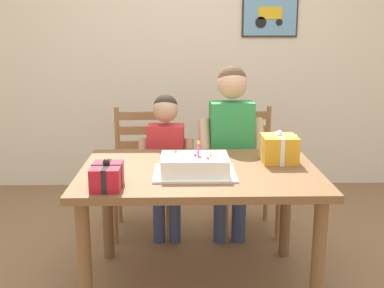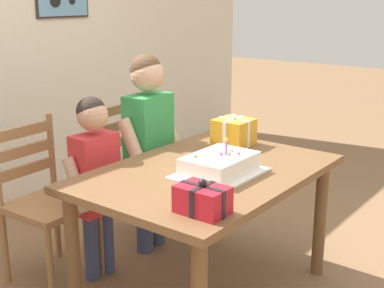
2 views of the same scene
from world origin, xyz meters
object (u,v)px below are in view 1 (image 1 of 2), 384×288
dining_table (199,186)px  child_younger (166,155)px  chair_left (143,170)px  gift_box_beside_cake (279,149)px  birthday_cake (195,166)px  chair_right (247,170)px  child_older (231,138)px  gift_box_red_large (107,176)px

dining_table → child_younger: size_ratio=1.25×
dining_table → chair_left: chair_left is taller
gift_box_beside_cake → birthday_cake: bearing=-154.2°
chair_right → child_older: child_older is taller
birthday_cake → gift_box_red_large: bearing=-153.9°
birthday_cake → child_older: bearing=69.2°
gift_box_red_large → dining_table: bearing=33.7°
dining_table → chair_left: size_ratio=1.45×
chair_right → birthday_cake: bearing=-113.8°
gift_box_red_large → child_older: size_ratio=0.17×
gift_box_beside_cake → child_younger: size_ratio=0.20×
dining_table → chair_left: (-0.39, 0.84, -0.16)m
gift_box_beside_cake → chair_right: (-0.09, 0.69, -0.33)m
gift_box_red_large → chair_left: chair_left is taller
birthday_cake → chair_left: size_ratio=0.48×
dining_table → birthday_cake: bearing=-107.0°
chair_left → child_younger: 0.34m
chair_left → child_older: size_ratio=0.73×
dining_table → gift_box_beside_cake: size_ratio=6.32×
chair_left → child_older: 0.73m
dining_table → gift_box_red_large: size_ratio=6.20×
dining_table → child_older: (0.24, 0.62, 0.14)m
birthday_cake → child_older: (0.27, 0.71, -0.01)m
chair_right → gift_box_red_large: bearing=-126.5°
gift_box_beside_cake → chair_left: (-0.86, 0.69, -0.33)m
chair_left → gift_box_beside_cake: bearing=-38.8°
birthday_cake → dining_table: bearing=73.0°
gift_box_beside_cake → chair_left: 1.16m
chair_left → child_older: (0.63, -0.22, 0.29)m
gift_box_beside_cake → child_younger: child_younger is taller
chair_right → child_older: size_ratio=0.73×
dining_table → child_younger: bearing=108.5°
chair_left → chair_right: bearing=-0.0°
gift_box_beside_cake → chair_left: chair_left is taller
child_older → chair_right: bearing=57.5°
birthday_cake → chair_right: (0.41, 0.94, -0.30)m
child_younger → gift_box_red_large: bearing=-105.8°
dining_table → gift_box_beside_cake: 0.53m
chair_left → child_older: bearing=-19.6°
gift_box_red_large → chair_left: bearing=86.1°
dining_table → child_older: size_ratio=1.06×
dining_table → birthday_cake: 0.18m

